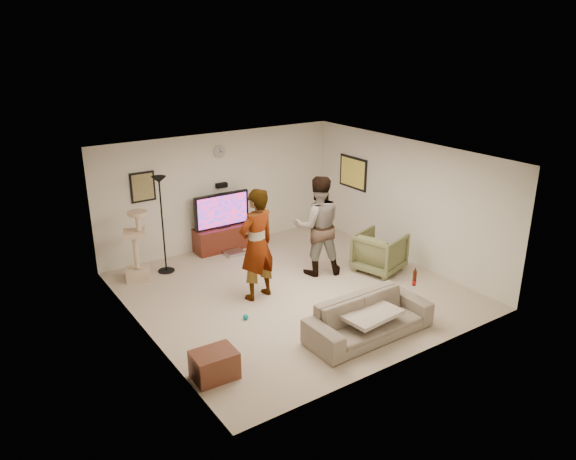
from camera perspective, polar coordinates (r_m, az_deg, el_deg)
floor at (r=10.03m, az=0.52°, el=-6.39°), size 5.50×5.50×0.02m
ceiling at (r=9.19m, az=0.57°, el=7.83°), size 5.50×5.50×0.02m
wall_back at (r=11.79m, az=-7.09°, el=4.12°), size 5.50×0.04×2.50m
wall_front at (r=7.60m, az=12.46°, el=-5.38°), size 5.50×0.04×2.50m
wall_left at (r=8.39m, az=-15.14°, el=-3.15°), size 0.04×5.50×2.50m
wall_right at (r=11.25m, az=12.16°, el=3.04°), size 0.04×5.50×2.50m
wall_clock at (r=11.56m, az=-7.21°, el=8.14°), size 0.26×0.04×0.26m
wall_speaker at (r=11.70m, az=-6.99°, el=4.67°), size 0.25×0.10×0.10m
picture_back at (r=11.05m, az=-14.99°, el=4.38°), size 0.42×0.03×0.52m
picture_right at (r=12.28m, az=6.83°, el=5.99°), size 0.03×0.78×0.62m
tv_stand at (r=11.84m, az=-6.83°, el=-0.83°), size 1.25×0.45×0.52m
console_box at (r=11.62m, az=-5.65°, el=-2.40°), size 0.40×0.30×0.07m
tv at (r=11.64m, az=-6.96°, el=2.07°), size 1.25×0.08×0.74m
tv_screen at (r=11.60m, az=-6.85°, el=2.02°), size 1.15×0.01×0.65m
floor_lamp at (r=10.70m, az=-13.01°, el=0.47°), size 0.32×0.32×1.93m
cat_tree at (r=10.61m, az=-15.71°, el=-1.57°), size 0.56×0.56×1.36m
person_left at (r=9.39m, az=-3.29°, el=-1.54°), size 0.80×0.60×2.01m
person_right at (r=10.39m, az=3.15°, el=0.46°), size 1.16×1.06×1.95m
sofa at (r=8.59m, az=8.51°, el=-9.10°), size 2.06×0.82×0.60m
throw_blanket at (r=8.52m, az=8.41°, el=-8.54°), size 0.96×0.78×0.06m
beer_bottle at (r=9.01m, az=13.13°, el=-4.95°), size 0.06×0.06×0.25m
armchair at (r=10.82m, az=9.59°, el=-2.30°), size 1.07×1.05×0.79m
side_table at (r=7.68m, az=-7.73°, el=-13.82°), size 0.61×0.47×0.40m
toy_ball at (r=9.07m, az=-4.46°, el=-9.09°), size 0.09×0.09×0.09m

